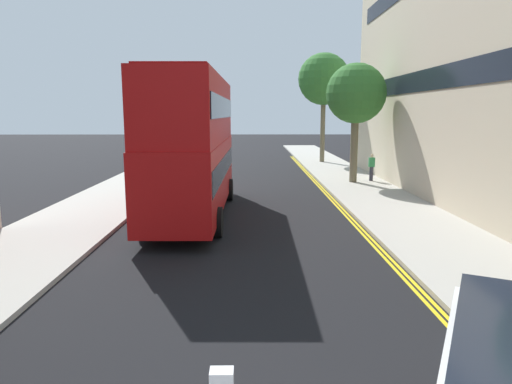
{
  "coord_description": "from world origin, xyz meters",
  "views": [
    {
      "loc": [
        0.35,
        -2.7,
        4.16
      ],
      "look_at": [
        0.5,
        11.0,
        1.8
      ],
      "focal_mm": 32.1,
      "sensor_mm": 36.0,
      "label": 1
    }
  ],
  "objects": [
    {
      "name": "sidewalk_right",
      "position": [
        6.5,
        16.0,
        0.07
      ],
      "size": [
        4.0,
        80.0,
        0.14
      ],
      "primitive_type": "cube",
      "color": "#ADA89E",
      "rests_on": "ground"
    },
    {
      "name": "street_tree_near",
      "position": [
        6.36,
        35.79,
        6.91
      ],
      "size": [
        4.23,
        4.23,
        8.92
      ],
      "color": "#6B6047",
      "rests_on": "sidewalk_right"
    },
    {
      "name": "sidewalk_left",
      "position": [
        -6.5,
        16.0,
        0.07
      ],
      "size": [
        4.0,
        80.0,
        0.14
      ],
      "primitive_type": "cube",
      "color": "#ADA89E",
      "rests_on": "ground"
    },
    {
      "name": "double_decker_bus_away",
      "position": [
        -1.98,
        15.79,
        3.03
      ],
      "size": [
        2.9,
        10.84,
        5.64
      ],
      "color": "#B20F0F",
      "rests_on": "ground"
    },
    {
      "name": "kerb_line_outer",
      "position": [
        4.4,
        14.0,
        0.0
      ],
      "size": [
        0.1,
        56.0,
        0.01
      ],
      "primitive_type": "cube",
      "color": "yellow",
      "rests_on": "ground"
    },
    {
      "name": "pedestrian_far",
      "position": [
        7.61,
        24.57,
        0.99
      ],
      "size": [
        0.34,
        0.22,
        1.62
      ],
      "color": "#2D2D38",
      "rests_on": "sidewalk_right"
    },
    {
      "name": "kerb_line_inner",
      "position": [
        4.24,
        14.0,
        0.0
      ],
      "size": [
        0.1,
        56.0,
        0.01
      ],
      "primitive_type": "cube",
      "color": "yellow",
      "rests_on": "ground"
    },
    {
      "name": "street_tree_mid",
      "position": [
        6.42,
        24.18,
        5.24
      ],
      "size": [
        3.45,
        3.45,
        6.89
      ],
      "color": "#6B6047",
      "rests_on": "sidewalk_right"
    }
  ]
}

